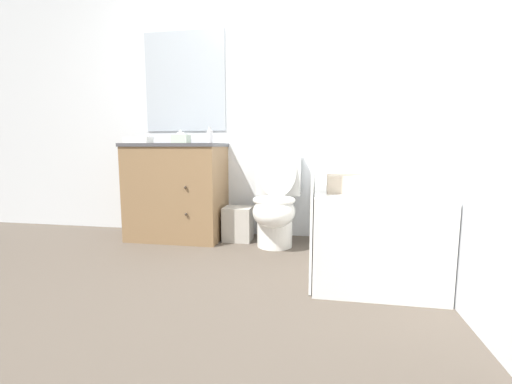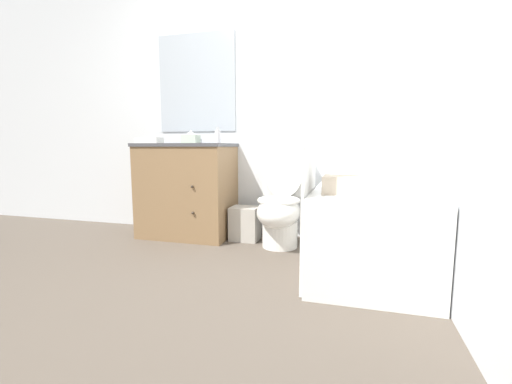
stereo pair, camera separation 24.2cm
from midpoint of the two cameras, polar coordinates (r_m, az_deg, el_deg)
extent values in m
plane|color=brown|center=(1.94, -9.45, -18.20)|extent=(14.00, 14.00, 0.00)
cube|color=silver|center=(3.28, -0.47, 14.69)|extent=(8.00, 0.05, 2.50)
cube|color=#B2BCC6|center=(3.51, -13.82, 17.44)|extent=(0.80, 0.01, 0.93)
cube|color=silver|center=(2.52, 25.65, 16.15)|extent=(0.05, 2.53, 2.50)
cube|color=olive|center=(3.25, -15.06, -0.14)|extent=(0.84, 0.52, 0.84)
cube|color=#4C4C51|center=(3.23, -15.33, 7.57)|extent=(0.86, 0.54, 0.03)
cylinder|color=white|center=(3.23, -15.30, 6.86)|extent=(0.31, 0.31, 0.10)
sphere|color=#382D23|center=(2.92, -14.03, 0.73)|extent=(0.02, 0.02, 0.02)
sphere|color=#382D23|center=(2.96, -13.89, -3.64)|extent=(0.02, 0.02, 0.02)
cylinder|color=silver|center=(3.40, -13.93, 8.19)|extent=(0.04, 0.04, 0.04)
cylinder|color=silver|center=(3.37, -14.26, 9.25)|extent=(0.02, 0.11, 0.09)
cylinder|color=silver|center=(3.43, -14.78, 8.19)|extent=(0.03, 0.03, 0.04)
cylinder|color=silver|center=(3.38, -13.07, 8.26)|extent=(0.03, 0.03, 0.04)
cylinder|color=white|center=(2.92, 0.76, -6.92)|extent=(0.30, 0.30, 0.22)
ellipsoid|color=white|center=(2.82, 0.57, -3.30)|extent=(0.35, 0.48, 0.26)
torus|color=white|center=(2.81, 0.57, -1.37)|extent=(0.35, 0.35, 0.04)
cube|color=white|center=(3.11, 1.60, 2.99)|extent=(0.40, 0.18, 0.38)
ellipsoid|color=white|center=(2.99, 1.27, 3.40)|extent=(0.33, 0.14, 0.44)
cube|color=white|center=(2.56, 15.24, -5.32)|extent=(0.73, 1.36, 0.56)
cube|color=#ACB1B2|center=(2.52, 15.46, 0.82)|extent=(0.61, 1.24, 0.01)
cube|color=white|center=(2.13, 6.43, 10.31)|extent=(0.02, 0.56, 1.88)
cube|color=#B7B2A8|center=(3.10, -5.27, -5.33)|extent=(0.25, 0.21, 0.30)
cube|color=silver|center=(3.23, -14.55, 8.55)|extent=(0.15, 0.11, 0.08)
ellipsoid|color=white|center=(3.23, -14.58, 9.44)|extent=(0.07, 0.03, 0.03)
cylinder|color=silver|center=(3.06, -9.99, 9.06)|extent=(0.05, 0.05, 0.11)
cylinder|color=silver|center=(3.06, -10.02, 10.37)|extent=(0.03, 0.03, 0.03)
cube|color=white|center=(3.21, -21.16, 8.07)|extent=(0.22, 0.13, 0.05)
cube|color=beige|center=(2.14, 13.31, 1.32)|extent=(0.35, 0.22, 0.10)
camera|label=1|loc=(0.12, -92.86, -0.38)|focal=24.00mm
camera|label=2|loc=(0.12, 87.14, 0.38)|focal=24.00mm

